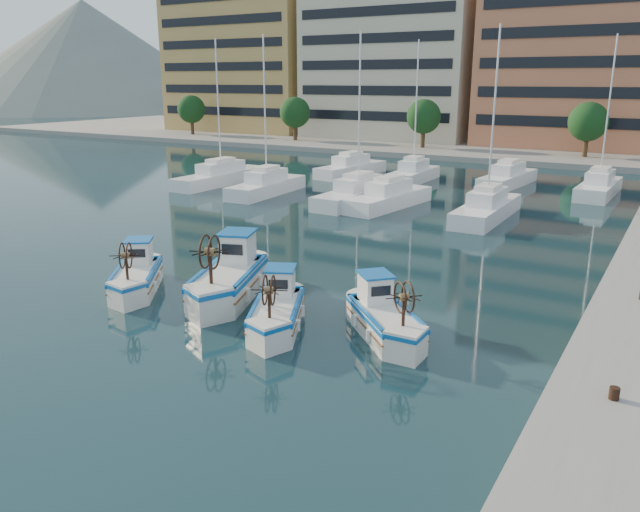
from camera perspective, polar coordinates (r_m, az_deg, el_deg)
The scene contains 7 objects.
ground at distance 23.32m, azimuth -8.05°, elevation -5.46°, with size 300.00×300.00×0.00m, color #18363F.
hill_west at distance 199.52m, azimuth -20.14°, elevation 12.52°, with size 180.00×180.00×60.00m, color slate.
yacht_marina at distance 48.25m, azimuth 9.71°, elevation 6.23°, with size 40.68×22.92×11.50m.
fishing_boat_a at distance 26.74m, azimuth -16.42°, elevation -1.62°, with size 3.53×3.99×2.47m.
fishing_boat_b at distance 25.09m, azimuth -8.24°, elevation -1.87°, with size 3.54×5.10×3.07m.
fishing_boat_c at distance 21.97m, azimuth -3.93°, elevation -4.83°, with size 3.06×4.02×2.42m.
fishing_boat_d at distance 21.34m, azimuth 5.85°, elevation -5.51°, with size 3.79×3.75×2.44m.
Camera 1 is at (13.82, -16.80, 8.42)m, focal length 35.00 mm.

